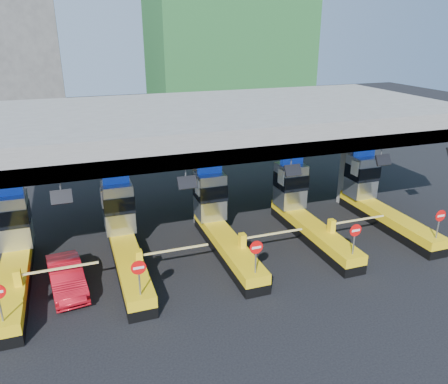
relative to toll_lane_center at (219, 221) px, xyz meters
name	(u,v)px	position (x,y,z in m)	size (l,w,h in m)	color
ground	(221,246)	(0.00, -0.28, -1.40)	(120.00, 120.00, 0.00)	black
toll_canopy	(203,123)	(0.00, 2.59, 4.74)	(28.00, 12.09, 7.00)	slate
toll_lane_far_left	(14,251)	(-10.00, 0.00, 0.00)	(4.43, 8.00, 4.16)	black
toll_lane_left	(124,235)	(-5.00, 0.00, 0.00)	(4.43, 8.00, 4.16)	black
toll_lane_center	(219,221)	(0.00, 0.00, 0.00)	(4.43, 8.00, 4.16)	black
toll_lane_right	(302,209)	(5.00, 0.00, 0.00)	(4.43, 8.00, 4.16)	black
toll_lane_far_right	(375,198)	(10.00, 0.00, 0.00)	(4.43, 8.00, 4.16)	black
bg_building_scaffold	(227,1)	(12.00, 31.72, 12.60)	(18.00, 12.00, 28.00)	#1E5926
red_car	(67,277)	(-7.80, -1.87, -0.74)	(1.38, 3.97, 1.31)	#B30D19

